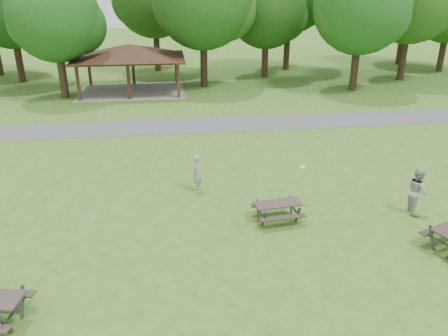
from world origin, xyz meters
TOP-DOWN VIEW (x-y plane):
  - ground at (0.00, 0.00)m, footprint 160.00×160.00m
  - asphalt_path at (0.00, 14.00)m, footprint 120.00×3.20m
  - pavilion at (-4.00, 24.00)m, footprint 8.60×7.01m
  - tree_row_c at (-13.90, 29.03)m, footprint 8.19×7.80m
  - tree_row_d at (-8.92, 22.53)m, footprint 6.93×6.60m
  - tree_row_e at (2.10, 25.03)m, footprint 8.40×8.00m
  - tree_row_f at (8.09, 28.53)m, footprint 7.35×7.00m
  - tree_row_g at (14.09, 22.03)m, footprint 7.77×7.40m
  - picnic_table_middle at (2.73, 1.83)m, footprint 1.86×1.56m
  - frisbee_in_flight at (4.00, 3.22)m, footprint 0.32×0.32m
  - frisbee_thrower at (-0.07, 4.68)m, footprint 0.40×0.60m
  - frisbee_catcher at (8.10, 1.75)m, footprint 0.80×0.97m

SIDE VIEW (x-z plane):
  - ground at x=0.00m, z-range 0.00..0.00m
  - asphalt_path at x=0.00m, z-range 0.00..0.02m
  - picnic_table_middle at x=2.73m, z-range 0.18..0.92m
  - frisbee_thrower at x=-0.07m, z-range 0.00..1.63m
  - frisbee_catcher at x=8.10m, z-range 0.00..1.84m
  - frisbee_in_flight at x=4.00m, z-range 1.51..1.53m
  - pavilion at x=-4.00m, z-range 1.18..4.94m
  - tree_row_d at x=-8.92m, z-range 1.13..10.41m
  - tree_row_f at x=8.09m, z-range 1.06..10.62m
  - tree_row_g at x=14.09m, z-range 1.20..11.46m
  - tree_row_c at x=-13.90m, z-range 1.20..11.87m
  - tree_row_e at x=2.10m, z-range 1.27..12.29m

